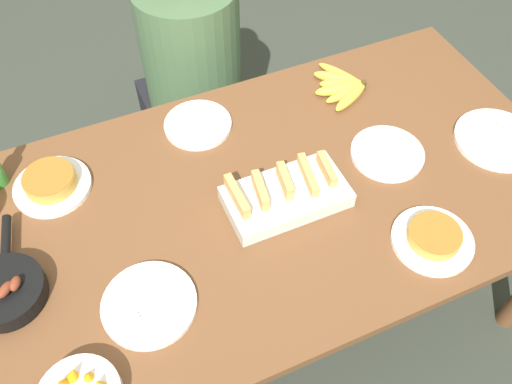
# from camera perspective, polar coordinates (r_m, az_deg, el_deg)

# --- Properties ---
(ground_plane) EXTENTS (14.00, 14.00, 0.00)m
(ground_plane) POSITION_cam_1_polar(r_m,az_deg,el_deg) (2.17, -0.00, -12.49)
(ground_plane) COLOR #383D33
(dining_table) EXTENTS (1.87, 0.96, 0.74)m
(dining_table) POSITION_cam_1_polar(r_m,az_deg,el_deg) (1.61, -0.00, -2.50)
(dining_table) COLOR brown
(dining_table) RESTS_ON ground_plane
(banana_bunch) EXTENTS (0.19, 0.26, 0.04)m
(banana_bunch) POSITION_cam_1_polar(r_m,az_deg,el_deg) (1.86, 9.17, 10.94)
(banana_bunch) COLOR gold
(banana_bunch) RESTS_ON dining_table
(melon_tray) EXTENTS (0.34, 0.18, 0.10)m
(melon_tray) POSITION_cam_1_polar(r_m,az_deg,el_deg) (1.51, 3.11, -0.28)
(melon_tray) COLOR silver
(melon_tray) RESTS_ON dining_table
(skillet) EXTENTS (0.20, 0.32, 0.08)m
(skillet) POSITION_cam_1_polar(r_m,az_deg,el_deg) (1.49, -24.89, -9.36)
(skillet) COLOR black
(skillet) RESTS_ON dining_table
(frittata_plate_center) EXTENTS (0.22, 0.22, 0.05)m
(frittata_plate_center) POSITION_cam_1_polar(r_m,az_deg,el_deg) (1.51, 18.16, -4.64)
(frittata_plate_center) COLOR white
(frittata_plate_center) RESTS_ON dining_table
(frittata_plate_side) EXTENTS (0.22, 0.22, 0.06)m
(frittata_plate_side) POSITION_cam_1_polar(r_m,az_deg,el_deg) (1.65, -20.77, 0.88)
(frittata_plate_side) COLOR white
(frittata_plate_side) RESTS_ON dining_table
(empty_plate_near_front) EXTENTS (0.22, 0.22, 0.02)m
(empty_plate_near_front) POSITION_cam_1_polar(r_m,az_deg,el_deg) (1.69, 13.65, 3.98)
(empty_plate_near_front) COLOR white
(empty_plate_near_front) RESTS_ON dining_table
(empty_plate_far_left) EXTENTS (0.24, 0.24, 0.02)m
(empty_plate_far_left) POSITION_cam_1_polar(r_m,az_deg,el_deg) (1.38, -11.17, -11.52)
(empty_plate_far_left) COLOR white
(empty_plate_far_left) RESTS_ON dining_table
(empty_plate_far_right) EXTENTS (0.21, 0.21, 0.02)m
(empty_plate_far_right) POSITION_cam_1_polar(r_m,az_deg,el_deg) (1.73, -6.13, 7.06)
(empty_plate_far_right) COLOR white
(empty_plate_far_right) RESTS_ON dining_table
(empty_plate_mid_edge) EXTENTS (0.26, 0.26, 0.02)m
(empty_plate_mid_edge) POSITION_cam_1_polar(r_m,az_deg,el_deg) (1.83, 24.02, 5.07)
(empty_plate_mid_edge) COLOR white
(empty_plate_mid_edge) RESTS_ON dining_table
(person_figure) EXTENTS (0.41, 0.41, 1.18)m
(person_figure) POSITION_cam_1_polar(r_m,az_deg,el_deg) (2.25, -6.38, 10.55)
(person_figure) COLOR black
(person_figure) RESTS_ON ground_plane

